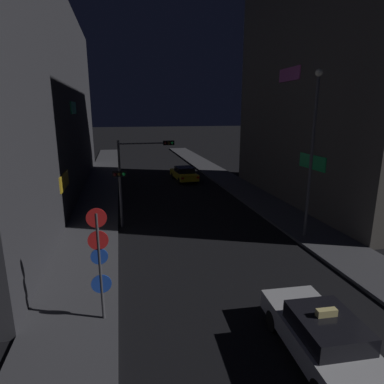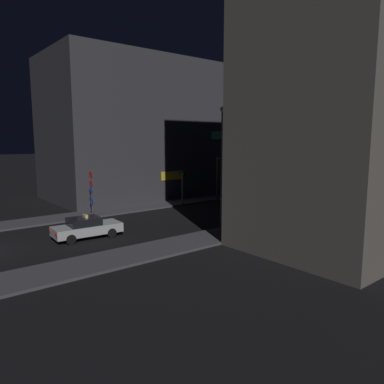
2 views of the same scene
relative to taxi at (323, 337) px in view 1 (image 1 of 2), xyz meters
name	(u,v)px [view 1 (image 1 of 2)]	position (x,y,z in m)	size (l,w,h in m)	color
sidewalk_left	(101,189)	(-7.02, 22.00, -0.66)	(3.01, 60.74, 0.15)	#424247
sidewalk_right	(232,183)	(5.23, 22.00, -0.66)	(3.01, 60.74, 0.15)	#424247
building_facade_right	(347,64)	(11.16, 15.13, 9.33)	(8.94, 18.36, 20.12)	#514C47
taxi	(323,337)	(0.00, 0.00, 0.00)	(2.03, 4.54, 1.62)	#B7B7BC
far_car	(184,174)	(0.93, 24.25, 0.00)	(2.14, 4.58, 1.42)	yellow
traffic_light_overhead	(142,158)	(-3.66, 16.69, 2.76)	(4.07, 0.42, 4.77)	#47474C
traffic_light_left_kerb	(120,186)	(-5.26, 12.07, 1.79)	(0.80, 0.42, 3.50)	#47474C
sign_pole_left	(100,258)	(-5.96, 3.02, 1.54)	(0.64, 0.10, 3.77)	#47474C
street_lamp_near_block	(313,144)	(4.44, 8.12, 4.37)	(0.37, 0.37, 8.60)	#47474C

